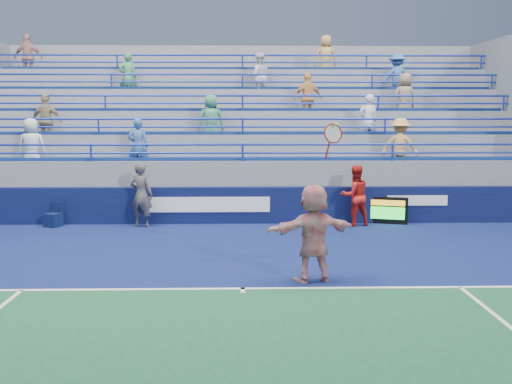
{
  "coord_description": "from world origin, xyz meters",
  "views": [
    {
      "loc": [
        0.01,
        -10.3,
        3.26
      ],
      "look_at": [
        0.3,
        2.5,
        1.5
      ],
      "focal_mm": 40.0,
      "sensor_mm": 36.0,
      "label": 1
    }
  ],
  "objects_px": {
    "judge_chair": "(53,219)",
    "line_judge": "(141,195)",
    "tennis_player": "(313,233)",
    "ball_girl": "(355,196)",
    "serve_speed_board": "(388,211)"
  },
  "relations": [
    {
      "from": "serve_speed_board",
      "to": "line_judge",
      "type": "relative_size",
      "value": 0.61
    },
    {
      "from": "serve_speed_board",
      "to": "tennis_player",
      "type": "height_order",
      "value": "tennis_player"
    },
    {
      "from": "line_judge",
      "to": "tennis_player",
      "type": "bearing_deg",
      "value": 145.31
    },
    {
      "from": "judge_chair",
      "to": "serve_speed_board",
      "type": "bearing_deg",
      "value": 1.3
    },
    {
      "from": "serve_speed_board",
      "to": "ball_girl",
      "type": "distance_m",
      "value": 1.17
    },
    {
      "from": "serve_speed_board",
      "to": "tennis_player",
      "type": "distance_m",
      "value": 6.52
    },
    {
      "from": "judge_chair",
      "to": "line_judge",
      "type": "xyz_separation_m",
      "value": [
        2.57,
        -0.07,
        0.71
      ]
    },
    {
      "from": "serve_speed_board",
      "to": "ball_girl",
      "type": "height_order",
      "value": "ball_girl"
    },
    {
      "from": "judge_chair",
      "to": "tennis_player",
      "type": "relative_size",
      "value": 0.23
    },
    {
      "from": "judge_chair",
      "to": "tennis_player",
      "type": "height_order",
      "value": "tennis_player"
    },
    {
      "from": "line_judge",
      "to": "ball_girl",
      "type": "height_order",
      "value": "line_judge"
    },
    {
      "from": "line_judge",
      "to": "ball_girl",
      "type": "distance_m",
      "value": 6.19
    },
    {
      "from": "tennis_player",
      "to": "ball_girl",
      "type": "distance_m",
      "value": 5.88
    },
    {
      "from": "tennis_player",
      "to": "ball_girl",
      "type": "relative_size",
      "value": 1.74
    },
    {
      "from": "serve_speed_board",
      "to": "judge_chair",
      "type": "distance_m",
      "value": 9.8
    }
  ]
}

